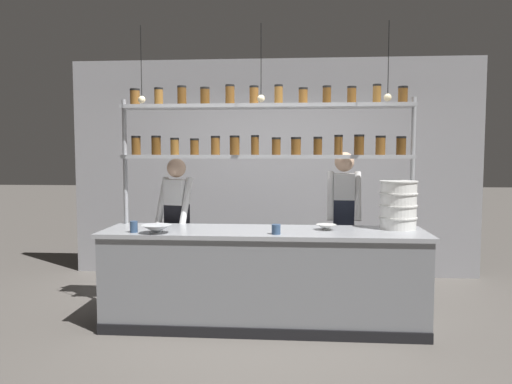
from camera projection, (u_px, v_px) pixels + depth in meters
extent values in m
plane|color=#5B5651|center=(263.00, 325.00, 4.78)|extent=(40.00, 40.00, 0.00)
cube|color=#939399|center=(273.00, 168.00, 6.70)|extent=(5.44, 0.12, 2.88)
cube|color=gray|center=(263.00, 280.00, 4.75)|extent=(2.98, 0.72, 0.88)
cube|color=#999BA0|center=(263.00, 232.00, 4.71)|extent=(3.04, 0.76, 0.04)
cube|color=black|center=(261.00, 334.00, 4.41)|extent=(2.98, 0.03, 0.10)
cylinder|color=#999BA0|center=(126.00, 207.00, 5.14)|extent=(0.04, 0.04, 2.19)
cylinder|color=#999BA0|center=(412.00, 209.00, 4.91)|extent=(0.04, 0.04, 2.19)
cube|color=#999BA0|center=(266.00, 157.00, 4.98)|extent=(2.88, 0.28, 0.04)
cylinder|color=brown|center=(136.00, 146.00, 5.08)|extent=(0.09, 0.09, 0.17)
cylinder|color=black|center=(136.00, 137.00, 5.07)|extent=(0.09, 0.09, 0.02)
cylinder|color=#513314|center=(156.00, 146.00, 5.06)|extent=(0.10, 0.10, 0.17)
cylinder|color=black|center=(156.00, 137.00, 5.05)|extent=(0.10, 0.10, 0.02)
cylinder|color=brown|center=(175.00, 147.00, 5.05)|extent=(0.09, 0.09, 0.15)
cylinder|color=black|center=(175.00, 139.00, 5.04)|extent=(0.09, 0.09, 0.02)
cylinder|color=brown|center=(195.00, 148.00, 5.03)|extent=(0.09, 0.09, 0.15)
cylinder|color=black|center=(194.00, 139.00, 5.03)|extent=(0.09, 0.09, 0.02)
cylinder|color=brown|center=(215.00, 146.00, 5.01)|extent=(0.09, 0.09, 0.17)
cylinder|color=black|center=(215.00, 137.00, 5.01)|extent=(0.09, 0.09, 0.02)
cylinder|color=brown|center=(235.00, 146.00, 5.00)|extent=(0.10, 0.10, 0.17)
cylinder|color=black|center=(235.00, 137.00, 4.99)|extent=(0.10, 0.10, 0.02)
cylinder|color=brown|center=(255.00, 146.00, 4.98)|extent=(0.08, 0.08, 0.18)
cylinder|color=black|center=(255.00, 136.00, 4.98)|extent=(0.08, 0.08, 0.02)
cylinder|color=brown|center=(276.00, 147.00, 4.97)|extent=(0.09, 0.09, 0.15)
cylinder|color=black|center=(276.00, 138.00, 4.96)|extent=(0.09, 0.09, 0.02)
cylinder|color=brown|center=(296.00, 147.00, 4.95)|extent=(0.10, 0.10, 0.16)
cylinder|color=black|center=(296.00, 138.00, 4.94)|extent=(0.10, 0.10, 0.02)
cylinder|color=#513314|center=(318.00, 147.00, 4.93)|extent=(0.09, 0.09, 0.16)
cylinder|color=black|center=(318.00, 138.00, 4.93)|extent=(0.09, 0.09, 0.02)
cylinder|color=brown|center=(338.00, 146.00, 4.92)|extent=(0.08, 0.08, 0.18)
cylinder|color=black|center=(339.00, 136.00, 4.91)|extent=(0.08, 0.08, 0.02)
cylinder|color=#513314|center=(359.00, 146.00, 4.90)|extent=(0.10, 0.10, 0.18)
cylinder|color=black|center=(359.00, 136.00, 4.89)|extent=(0.10, 0.10, 0.02)
cylinder|color=brown|center=(380.00, 146.00, 4.89)|extent=(0.10, 0.10, 0.17)
cylinder|color=black|center=(381.00, 137.00, 4.88)|extent=(0.10, 0.10, 0.02)
cylinder|color=#513314|center=(401.00, 147.00, 4.87)|extent=(0.09, 0.09, 0.16)
cylinder|color=black|center=(401.00, 137.00, 4.86)|extent=(0.10, 0.10, 0.02)
cube|color=#999BA0|center=(266.00, 106.00, 4.94)|extent=(2.88, 0.28, 0.04)
cylinder|color=brown|center=(135.00, 98.00, 5.04)|extent=(0.10, 0.10, 0.15)
cylinder|color=black|center=(135.00, 90.00, 5.03)|extent=(0.10, 0.10, 0.02)
cylinder|color=brown|center=(159.00, 97.00, 5.02)|extent=(0.09, 0.09, 0.15)
cylinder|color=black|center=(159.00, 89.00, 5.01)|extent=(0.09, 0.09, 0.02)
cylinder|color=#513314|center=(182.00, 96.00, 5.00)|extent=(0.09, 0.09, 0.17)
cylinder|color=black|center=(182.00, 87.00, 4.99)|extent=(0.09, 0.09, 0.02)
cylinder|color=#513314|center=(205.00, 97.00, 4.98)|extent=(0.09, 0.09, 0.15)
cylinder|color=black|center=(205.00, 88.00, 4.98)|extent=(0.10, 0.10, 0.02)
cylinder|color=brown|center=(230.00, 96.00, 4.96)|extent=(0.09, 0.09, 0.18)
cylinder|color=black|center=(230.00, 86.00, 4.96)|extent=(0.09, 0.09, 0.02)
cylinder|color=brown|center=(254.00, 96.00, 4.94)|extent=(0.09, 0.09, 0.16)
cylinder|color=black|center=(254.00, 87.00, 4.94)|extent=(0.09, 0.09, 0.02)
cylinder|color=brown|center=(279.00, 96.00, 4.93)|extent=(0.08, 0.08, 0.17)
cylinder|color=black|center=(279.00, 86.00, 4.92)|extent=(0.09, 0.09, 0.02)
cylinder|color=brown|center=(303.00, 97.00, 4.91)|extent=(0.09, 0.09, 0.14)
cylinder|color=black|center=(303.00, 89.00, 4.90)|extent=(0.09, 0.09, 0.02)
cylinder|color=#513314|center=(327.00, 96.00, 4.89)|extent=(0.08, 0.08, 0.16)
cylinder|color=black|center=(327.00, 87.00, 4.88)|extent=(0.09, 0.09, 0.02)
cylinder|color=brown|center=(352.00, 96.00, 4.87)|extent=(0.09, 0.09, 0.15)
cylinder|color=black|center=(352.00, 87.00, 4.86)|extent=(0.09, 0.09, 0.02)
cylinder|color=brown|center=(377.00, 95.00, 4.85)|extent=(0.08, 0.08, 0.17)
cylinder|color=black|center=(377.00, 85.00, 4.84)|extent=(0.08, 0.08, 0.02)
cylinder|color=brown|center=(403.00, 96.00, 4.83)|extent=(0.09, 0.09, 0.14)
cylinder|color=black|center=(403.00, 87.00, 4.83)|extent=(0.09, 0.09, 0.02)
cylinder|color=black|center=(171.00, 270.00, 5.42)|extent=(0.11, 0.11, 0.76)
cylinder|color=black|center=(184.00, 271.00, 5.36)|extent=(0.11, 0.11, 0.76)
cube|color=black|center=(177.00, 220.00, 5.34)|extent=(0.26, 0.23, 0.33)
cube|color=white|center=(177.00, 192.00, 5.32)|extent=(0.26, 0.24, 0.27)
sphere|color=tan|center=(176.00, 168.00, 5.30)|extent=(0.20, 0.20, 0.20)
cylinder|color=white|center=(162.00, 200.00, 5.32)|extent=(0.13, 0.25, 0.50)
cylinder|color=white|center=(186.00, 201.00, 5.22)|extent=(0.13, 0.25, 0.50)
cylinder|color=black|center=(336.00, 267.00, 5.45)|extent=(0.11, 0.11, 0.80)
cylinder|color=black|center=(350.00, 268.00, 5.43)|extent=(0.11, 0.11, 0.80)
cube|color=#232838|center=(344.00, 215.00, 5.40)|extent=(0.23, 0.18, 0.35)
cube|color=white|center=(344.00, 187.00, 5.37)|extent=(0.23, 0.19, 0.28)
sphere|color=tan|center=(344.00, 162.00, 5.35)|extent=(0.21, 0.21, 0.21)
cylinder|color=white|center=(330.00, 196.00, 5.34)|extent=(0.08, 0.25, 0.53)
cylinder|color=white|center=(358.00, 196.00, 5.30)|extent=(0.08, 0.25, 0.53)
cylinder|color=white|center=(398.00, 224.00, 4.78)|extent=(0.34, 0.34, 0.10)
cylinder|color=silver|center=(398.00, 218.00, 4.77)|extent=(0.36, 0.36, 0.01)
cylinder|color=white|center=(398.00, 212.00, 4.77)|extent=(0.34, 0.34, 0.10)
cylinder|color=silver|center=(398.00, 206.00, 4.77)|extent=(0.36, 0.36, 0.01)
cylinder|color=white|center=(399.00, 199.00, 4.76)|extent=(0.34, 0.34, 0.10)
cylinder|color=silver|center=(399.00, 193.00, 4.76)|extent=(0.36, 0.36, 0.01)
cylinder|color=white|center=(399.00, 187.00, 4.75)|extent=(0.34, 0.34, 0.10)
cylinder|color=silver|center=(399.00, 181.00, 4.75)|extent=(0.36, 0.36, 0.01)
cylinder|color=silver|center=(157.00, 233.00, 4.52)|extent=(0.12, 0.12, 0.01)
cone|color=silver|center=(157.00, 229.00, 4.52)|extent=(0.28, 0.28, 0.08)
cylinder|color=silver|center=(326.00, 229.00, 4.72)|extent=(0.09, 0.09, 0.01)
cone|color=silver|center=(326.00, 227.00, 4.72)|extent=(0.19, 0.19, 0.05)
cylinder|color=#334C70|center=(276.00, 229.00, 4.46)|extent=(0.08, 0.08, 0.09)
cylinder|color=#334C70|center=(134.00, 227.00, 4.57)|extent=(0.07, 0.07, 0.10)
cylinder|color=black|center=(141.00, 63.00, 4.68)|extent=(0.01, 0.01, 0.69)
sphere|color=#F9E5B2|center=(142.00, 100.00, 4.70)|extent=(0.07, 0.07, 0.07)
cylinder|color=black|center=(261.00, 61.00, 4.59)|extent=(0.01, 0.01, 0.69)
sphere|color=#F9E5B2|center=(261.00, 99.00, 4.61)|extent=(0.07, 0.07, 0.07)
cylinder|color=black|center=(388.00, 59.00, 4.50)|extent=(0.01, 0.01, 0.69)
sphere|color=#F9E5B2|center=(388.00, 98.00, 4.52)|extent=(0.07, 0.07, 0.07)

